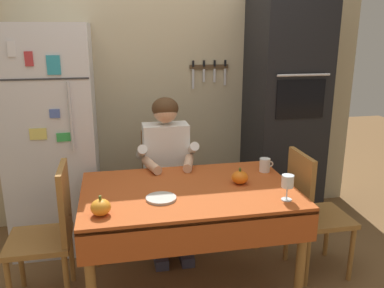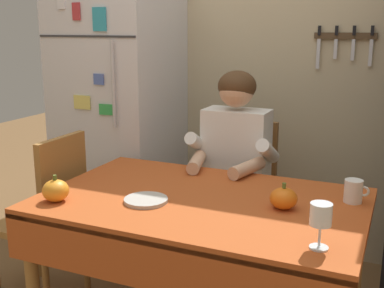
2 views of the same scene
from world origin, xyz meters
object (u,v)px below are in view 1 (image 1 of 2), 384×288
object	(u,v)px
dining_table	(189,201)
chair_behind_person	(165,180)
seated_person	(167,162)
pumpkin_medium	(240,177)
wine_glass	(288,182)
pumpkin_large	(101,207)
wall_oven	(284,110)
chair_right_side	(311,208)
serving_tray	(161,198)
chair_left_side	(51,229)
refrigerator	(53,139)
coffee_mug	(265,165)

from	to	relation	value
dining_table	chair_behind_person	xyz separation A→B (m)	(-0.06, 0.79, -0.14)
seated_person	pumpkin_medium	distance (m)	0.70
wine_glass	pumpkin_medium	distance (m)	0.38
wine_glass	pumpkin_large	bearing A→B (deg)	179.47
wall_oven	chair_right_side	size ratio (longest dim) A/B	2.26
pumpkin_medium	serving_tray	world-z (taller)	pumpkin_medium
pumpkin_large	wine_glass	bearing A→B (deg)	-0.53
chair_left_side	chair_right_side	distance (m)	1.80
refrigerator	chair_right_side	bearing A→B (deg)	-24.80
refrigerator	wall_oven	xyz separation A→B (m)	(2.00, 0.04, 0.15)
wall_oven	dining_table	world-z (taller)	wall_oven
wall_oven	refrigerator	bearing A→B (deg)	-178.86
refrigerator	dining_table	xyz separation A→B (m)	(0.95, -0.88, -0.24)
coffee_mug	pumpkin_medium	distance (m)	0.32
wall_oven	serving_tray	bearing A→B (deg)	-140.19
chair_left_side	chair_right_side	size ratio (longest dim) A/B	1.00
chair_behind_person	pumpkin_medium	world-z (taller)	chair_behind_person
chair_left_side	pumpkin_medium	distance (m)	1.29
wine_glass	chair_left_side	bearing A→B (deg)	166.37
chair_behind_person	pumpkin_large	distance (m)	1.20
pumpkin_medium	pumpkin_large	bearing A→B (deg)	-161.48
refrigerator	wall_oven	distance (m)	2.01
wine_glass	wall_oven	bearing A→B (deg)	67.66
refrigerator	chair_right_side	size ratio (longest dim) A/B	1.94
serving_tray	chair_right_side	bearing A→B (deg)	7.67
wine_glass	chair_right_side	bearing A→B (deg)	41.66
pumpkin_large	dining_table	bearing A→B (deg)	25.50
pumpkin_large	serving_tray	bearing A→B (deg)	22.26
refrigerator	dining_table	size ratio (longest dim) A/B	1.29
seated_person	chair_left_side	xyz separation A→B (m)	(-0.84, -0.53, -0.23)
chair_behind_person	wine_glass	bearing A→B (deg)	-59.97
dining_table	seated_person	world-z (taller)	seated_person
wine_glass	coffee_mug	bearing A→B (deg)	83.55
refrigerator	seated_person	xyz separation A→B (m)	(0.89, -0.28, -0.16)
coffee_mug	pumpkin_large	xyz separation A→B (m)	(-1.18, -0.50, -0.00)
refrigerator	chair_behind_person	bearing A→B (deg)	-5.82
chair_right_side	wine_glass	size ratio (longest dim) A/B	5.74
chair_left_side	coffee_mug	bearing A→B (deg)	6.04
chair_left_side	wine_glass	bearing A→B (deg)	-13.63
pumpkin_large	pumpkin_medium	size ratio (longest dim) A/B	1.03
seated_person	chair_right_side	xyz separation A→B (m)	(0.96, -0.58, -0.23)
coffee_mug	wine_glass	bearing A→B (deg)	-96.45
seated_person	serving_tray	world-z (taller)	seated_person
wine_glass	pumpkin_medium	size ratio (longest dim) A/B	1.42
wall_oven	pumpkin_medium	bearing A→B (deg)	-128.11
coffee_mug	serving_tray	distance (m)	0.89
chair_behind_person	chair_right_side	size ratio (longest dim) A/B	1.00
seated_person	refrigerator	bearing A→B (deg)	162.53
pumpkin_large	pumpkin_medium	world-z (taller)	pumpkin_large
chair_left_side	pumpkin_large	distance (m)	0.56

